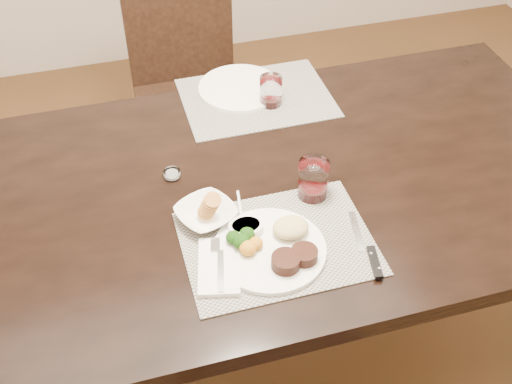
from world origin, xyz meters
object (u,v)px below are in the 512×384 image
object	(u,v)px
steak_knife	(370,255)
far_plate	(240,88)
wine_glass_near	(313,181)
dinner_plate	(275,247)
cracker_bowl	(206,213)
chair_far	(188,79)

from	to	relation	value
steak_knife	far_plate	distance (m)	0.78
steak_knife	wine_glass_near	bearing A→B (deg)	115.39
dinner_plate	far_plate	distance (m)	0.70
cracker_bowl	dinner_plate	bearing A→B (deg)	-48.38
chair_far	far_plate	world-z (taller)	chair_far
wine_glass_near	chair_far	bearing A→B (deg)	98.27
steak_knife	wine_glass_near	world-z (taller)	wine_glass_near
dinner_plate	wine_glass_near	xyz separation A→B (m)	(0.15, 0.16, 0.03)
cracker_bowl	wine_glass_near	xyz separation A→B (m)	(0.29, 0.01, 0.03)
chair_far	steak_knife	distance (m)	1.30
cracker_bowl	chair_far	bearing A→B (deg)	82.12
chair_far	far_plate	distance (m)	0.56
cracker_bowl	far_plate	bearing A→B (deg)	66.71
chair_far	wine_glass_near	distance (m)	1.07
chair_far	dinner_plate	world-z (taller)	chair_far
chair_far	far_plate	size ratio (longest dim) A/B	3.39
chair_far	steak_knife	xyz separation A→B (m)	(0.21, -1.25, 0.26)
chair_far	cracker_bowl	bearing A→B (deg)	-97.88
wine_glass_near	steak_knife	bearing A→B (deg)	-75.86
dinner_plate	far_plate	bearing A→B (deg)	61.94
chair_far	dinner_plate	xyz separation A→B (m)	(-0.01, -1.18, 0.27)
cracker_bowl	steak_knife	bearing A→B (deg)	-33.31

